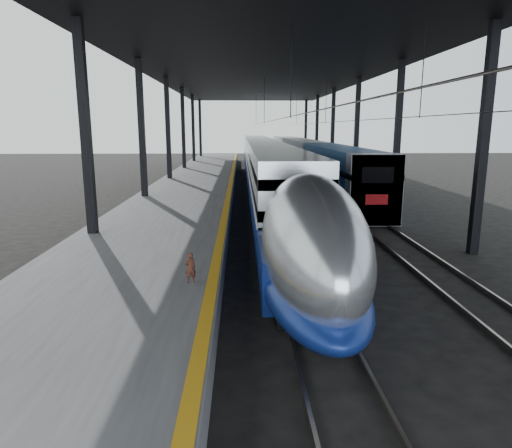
{
  "coord_description": "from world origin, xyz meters",
  "views": [
    {
      "loc": [
        0.09,
        -12.84,
        5.08
      ],
      "look_at": [
        0.57,
        1.7,
        2.0
      ],
      "focal_mm": 32.0,
      "sensor_mm": 36.0,
      "label": 1
    }
  ],
  "objects": [
    {
      "name": "child",
      "position": [
        -1.28,
        -1.13,
        1.42
      ],
      "size": [
        0.35,
        0.29,
        0.83
      ],
      "primitive_type": "imported",
      "rotation": [
        0.0,
        0.0,
        3.5
      ],
      "color": "#4E261A",
      "rests_on": "platform"
    },
    {
      "name": "platform",
      "position": [
        -3.5,
        20.0,
        0.5
      ],
      "size": [
        6.0,
        80.0,
        1.0
      ],
      "primitive_type": "cube",
      "color": "#4C4C4F",
      "rests_on": "ground"
    },
    {
      "name": "second_train",
      "position": [
        7.0,
        37.25,
        1.91
      ],
      "size": [
        2.74,
        56.05,
        3.78
      ],
      "color": "navy",
      "rests_on": "ground"
    },
    {
      "name": "tgv_train",
      "position": [
        2.0,
        26.69,
        1.87
      ],
      "size": [
        2.78,
        65.2,
        3.99
      ],
      "color": "silver",
      "rests_on": "ground"
    },
    {
      "name": "rails",
      "position": [
        4.5,
        20.0,
        0.08
      ],
      "size": [
        6.52,
        80.0,
        0.16
      ],
      "color": "slate",
      "rests_on": "ground"
    },
    {
      "name": "ground",
      "position": [
        0.0,
        0.0,
        0.0
      ],
      "size": [
        160.0,
        160.0,
        0.0
      ],
      "primitive_type": "plane",
      "color": "black",
      "rests_on": "ground"
    },
    {
      "name": "yellow_strip",
      "position": [
        -0.7,
        20.0,
        1.0
      ],
      "size": [
        0.3,
        80.0,
        0.01
      ],
      "primitive_type": "cube",
      "color": "#CA8C13",
      "rests_on": "platform"
    },
    {
      "name": "canopy",
      "position": [
        1.9,
        20.0,
        9.12
      ],
      "size": [
        18.0,
        75.0,
        9.47
      ],
      "color": "black",
      "rests_on": "ground"
    }
  ]
}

